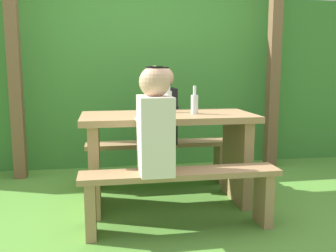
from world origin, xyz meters
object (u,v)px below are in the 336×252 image
at_px(picnic_table, 168,144).
at_px(person_white_shirt, 155,124).
at_px(bench_far, 159,154).
at_px(drinking_glass, 151,109).
at_px(bench_near, 181,187).
at_px(person_black_coat, 163,108).
at_px(bottle_left, 168,101).
at_px(bottle_right, 195,103).

bearing_deg(picnic_table, person_white_shirt, -109.15).
distance_m(bench_far, drinking_glass, 0.74).
distance_m(picnic_table, person_white_shirt, 0.60).
xyz_separation_m(picnic_table, bench_far, (0.00, 0.52, -0.21)).
bearing_deg(bench_near, drinking_glass, 105.11).
distance_m(person_black_coat, bottle_left, 0.42).
xyz_separation_m(person_white_shirt, drinking_glass, (0.04, 0.51, 0.05)).
relative_size(bench_near, drinking_glass, 15.45).
distance_m(person_white_shirt, drinking_glass, 0.52).
distance_m(person_black_coat, drinking_glass, 0.55).
bearing_deg(bottle_left, bench_far, 93.23).
relative_size(person_white_shirt, bottle_right, 3.12).
height_order(drinking_glass, bottle_left, bottle_left).
distance_m(person_white_shirt, person_black_coat, 1.05).
xyz_separation_m(bench_near, person_white_shirt, (-0.18, 0.00, 0.45)).
distance_m(bench_near, person_white_shirt, 0.49).
bearing_deg(bench_near, person_black_coat, 87.74).
bearing_deg(person_black_coat, bench_near, -92.26).
bearing_deg(drinking_glass, person_white_shirt, -94.44).
height_order(bench_far, bottle_left, bottle_left).
bearing_deg(person_black_coat, bench_far, 175.36).
bearing_deg(person_white_shirt, bottle_right, 50.85).
relative_size(picnic_table, person_white_shirt, 1.95).
height_order(bench_near, bottle_right, bottle_right).
height_order(picnic_table, bottle_left, bottle_left).
bearing_deg(person_white_shirt, drinking_glass, 85.56).
height_order(picnic_table, bench_far, picnic_table).
distance_m(picnic_table, bench_near, 0.56).
distance_m(picnic_table, drinking_glass, 0.32).
distance_m(bench_near, person_black_coat, 1.13).
relative_size(drinking_glass, bottle_right, 0.39).
bearing_deg(person_white_shirt, bottle_left, 72.07).
bearing_deg(person_black_coat, bottle_right, -72.54).
xyz_separation_m(bench_far, drinking_glass, (-0.14, -0.52, 0.50)).
bearing_deg(bottle_right, picnic_table, 171.11).
height_order(person_black_coat, drinking_glass, person_black_coat).
bearing_deg(bench_far, bottle_right, -68.87).
bearing_deg(bottle_left, drinking_glass, -145.32).
xyz_separation_m(bench_far, bottle_right, (0.21, -0.55, 0.54)).
bearing_deg(bottle_right, person_black_coat, 107.46).
distance_m(person_white_shirt, bottle_right, 0.63).
bearing_deg(bench_far, bottle_left, -86.77).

